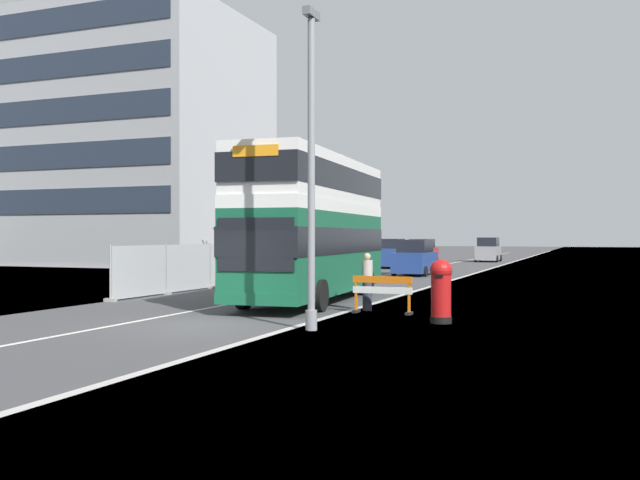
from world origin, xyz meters
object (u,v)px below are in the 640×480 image
at_px(lamppost_foreground, 311,180).
at_px(red_pillar_postbox, 441,288).
at_px(double_decker_bus, 314,225).
at_px(car_receding_mid, 390,254).
at_px(car_receding_far, 422,252).
at_px(car_far_side, 488,250).
at_px(pedestrian_at_kerb, 367,282).
at_px(car_oncoming_near, 415,259).
at_px(roadworks_barrier, 382,290).

distance_m(lamppost_foreground, red_pillar_postbox, 4.66).
xyz_separation_m(double_decker_bus, car_receding_mid, (-4.64, 25.94, -1.72)).
distance_m(car_receding_mid, car_receding_far, 8.53).
distance_m(double_decker_bus, car_receding_far, 34.78).
bearing_deg(car_far_side, red_pillar_postbox, -83.19).
height_order(double_decker_bus, pedestrian_at_kerb, double_decker_bus).
bearing_deg(red_pillar_postbox, car_far_side, 96.81).
xyz_separation_m(car_oncoming_near, car_far_side, (0.81, 23.58, 0.03)).
distance_m(lamppost_foreground, pedestrian_at_kerb, 5.64).
xyz_separation_m(lamppost_foreground, car_receding_far, (-7.26, 41.74, -2.76)).
relative_size(car_receding_far, pedestrian_at_kerb, 2.55).
bearing_deg(roadworks_barrier, red_pillar_postbox, -37.65).
distance_m(lamppost_foreground, car_receding_far, 42.46).
xyz_separation_m(red_pillar_postbox, car_far_side, (-5.46, 45.70, 0.07)).
height_order(red_pillar_postbox, car_far_side, car_far_side).
height_order(roadworks_barrier, pedestrian_at_kerb, pedestrian_at_kerb).
bearing_deg(double_decker_bus, roadworks_barrier, -41.24).
relative_size(car_far_side, pedestrian_at_kerb, 2.12).
bearing_deg(car_far_side, pedestrian_at_kerb, -86.51).
relative_size(red_pillar_postbox, car_receding_far, 0.37).
bearing_deg(car_receding_far, double_decker_bus, -82.80).
height_order(car_receding_mid, pedestrian_at_kerb, car_receding_mid).
bearing_deg(pedestrian_at_kerb, double_decker_bus, 139.27).
relative_size(double_decker_bus, car_oncoming_near, 2.70).
bearing_deg(car_receding_far, roadworks_barrier, -78.24).
distance_m(car_receding_mid, car_far_side, 15.82).
height_order(lamppost_foreground, red_pillar_postbox, lamppost_foreground).
bearing_deg(double_decker_bus, red_pillar_postbox, -39.92).
relative_size(double_decker_bus, car_receding_far, 2.44).
bearing_deg(car_receding_far, lamppost_foreground, -80.13).
bearing_deg(lamppost_foreground, double_decker_bus, 111.78).
relative_size(roadworks_barrier, car_receding_far, 0.40).
bearing_deg(pedestrian_at_kerb, car_far_side, 93.49).
xyz_separation_m(car_far_side, pedestrian_at_kerb, (2.65, -43.42, -0.10)).
distance_m(car_receding_mid, pedestrian_at_kerb, 29.29).
bearing_deg(red_pillar_postbox, car_oncoming_near, 105.81).
relative_size(roadworks_barrier, car_far_side, 0.48).
relative_size(double_decker_bus, roadworks_barrier, 6.08).
distance_m(red_pillar_postbox, roadworks_barrier, 2.70).
height_order(car_receding_far, pedestrian_at_kerb, car_receding_far).
xyz_separation_m(car_receding_far, pedestrian_at_kerb, (7.13, -36.86, -0.06)).
distance_m(roadworks_barrier, car_receding_mid, 30.09).
distance_m(car_oncoming_near, car_receding_far, 17.42).
bearing_deg(car_oncoming_near, lamppost_foreground, -81.75).
bearing_deg(car_far_side, double_decker_bus, -90.18).
height_order(red_pillar_postbox, car_oncoming_near, car_oncoming_near).
distance_m(red_pillar_postbox, car_oncoming_near, 22.99).
xyz_separation_m(double_decker_bus, roadworks_barrier, (3.46, -3.03, -2.00)).
xyz_separation_m(double_decker_bus, lamppost_foreground, (2.91, -7.27, 1.01)).
xyz_separation_m(car_receding_mid, car_receding_far, (0.28, 8.52, -0.03)).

